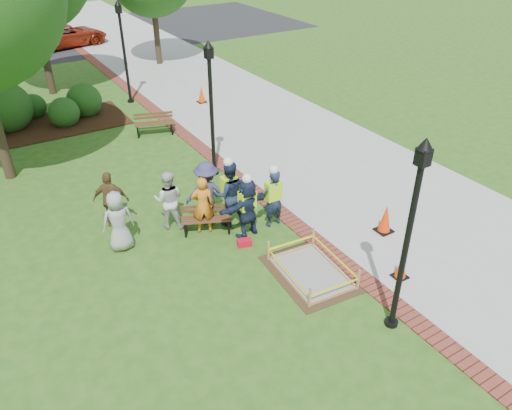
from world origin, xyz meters
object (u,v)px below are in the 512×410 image
bench_near (207,224)px  lamp_near (410,226)px  hivis_worker_c (229,192)px  hivis_worker_b (273,196)px  wet_concrete_pad (312,266)px  cone_front (401,267)px  hivis_worker_a (247,206)px

bench_near → lamp_near: lamp_near is taller
bench_near → hivis_worker_c: 1.05m
bench_near → hivis_worker_b: 1.93m
wet_concrete_pad → cone_front: size_ratio=3.62×
wet_concrete_pad → cone_front: 2.09m
hivis_worker_a → hivis_worker_c: size_ratio=0.91×
lamp_near → hivis_worker_c: (-0.99, 5.18, -1.50)m
bench_near → hivis_worker_a: 1.29m
lamp_near → hivis_worker_a: lamp_near is taller
wet_concrete_pad → hivis_worker_b: 2.39m
cone_front → bench_near: bearing=126.0°
hivis_worker_a → hivis_worker_c: 0.76m
hivis_worker_b → cone_front: bearing=-69.4°
wet_concrete_pad → hivis_worker_a: hivis_worker_a is taller
bench_near → hivis_worker_a: hivis_worker_a is taller
hivis_worker_a → hivis_worker_b: hivis_worker_a is taller
cone_front → hivis_worker_b: (-1.31, 3.48, 0.58)m
hivis_worker_a → hivis_worker_b: 0.84m
wet_concrete_pad → bench_near: bearing=114.1°
cone_front → lamp_near: (-1.27, -1.01, 2.16)m
bench_near → wet_concrete_pad: bearing=-65.9°
wet_concrete_pad → hivis_worker_a: 2.35m
hivis_worker_b → hivis_worker_c: size_ratio=0.91×
bench_near → hivis_worker_a: bearing=-39.1°
cone_front → lamp_near: size_ratio=0.16×
hivis_worker_a → cone_front: bearing=-58.0°
lamp_near → hivis_worker_a: size_ratio=2.35×
cone_front → hivis_worker_a: 4.08m
bench_near → hivis_worker_b: (1.69, -0.64, 0.67)m
wet_concrete_pad → hivis_worker_b: hivis_worker_b is taller
lamp_near → hivis_worker_b: (-0.03, 4.49, -1.58)m
hivis_worker_a → hivis_worker_c: (-0.12, 0.74, 0.08)m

